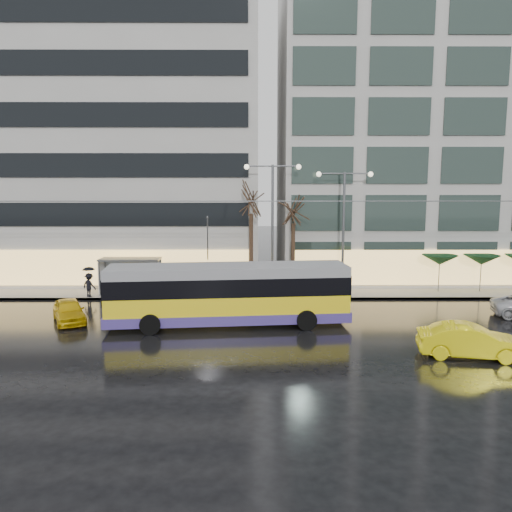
{
  "coord_description": "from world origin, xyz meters",
  "views": [
    {
      "loc": [
        0.64,
        -24.16,
        7.79
      ],
      "look_at": [
        0.81,
        5.0,
        3.6
      ],
      "focal_mm": 35.0,
      "sensor_mm": 36.0,
      "label": 1
    }
  ],
  "objects_px": {
    "trolleybus": "(228,296)",
    "bus_shelter": "(126,268)",
    "street_lamp_near": "(272,210)",
    "taxi_a": "(69,311)"
  },
  "relations": [
    {
      "from": "trolleybus",
      "to": "bus_shelter",
      "type": "relative_size",
      "value": 3.2
    },
    {
      "from": "bus_shelter",
      "to": "street_lamp_near",
      "type": "bearing_deg",
      "value": 0.63
    },
    {
      "from": "taxi_a",
      "to": "street_lamp_near",
      "type": "bearing_deg",
      "value": 5.01
    },
    {
      "from": "trolleybus",
      "to": "taxi_a",
      "type": "xyz_separation_m",
      "value": [
        -9.12,
        0.7,
        -1.0
      ]
    },
    {
      "from": "street_lamp_near",
      "to": "taxi_a",
      "type": "relative_size",
      "value": 2.33
    },
    {
      "from": "street_lamp_near",
      "to": "bus_shelter",
      "type": "bearing_deg",
      "value": -179.37
    },
    {
      "from": "trolleybus",
      "to": "taxi_a",
      "type": "height_order",
      "value": "trolleybus"
    },
    {
      "from": "trolleybus",
      "to": "bus_shelter",
      "type": "distance_m",
      "value": 10.93
    },
    {
      "from": "taxi_a",
      "to": "trolleybus",
      "type": "bearing_deg",
      "value": -30.73
    },
    {
      "from": "street_lamp_near",
      "to": "taxi_a",
      "type": "bearing_deg",
      "value": -148.64
    }
  ]
}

